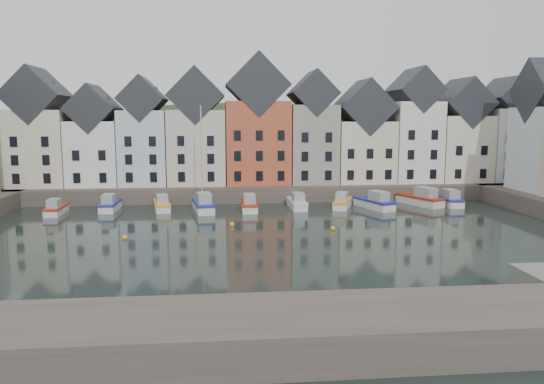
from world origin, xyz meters
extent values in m
plane|color=black|center=(0.00, 0.00, 0.00)|extent=(260.00, 260.00, 0.00)
cube|color=#4A4039|center=(0.00, 30.00, 1.00)|extent=(90.00, 16.00, 2.00)
cube|color=#4A4039|center=(-10.00, -22.00, 1.00)|extent=(50.00, 6.00, 2.00)
ellipsoid|color=#1F2F17|center=(0.00, 56.00, -18.00)|extent=(153.60, 70.40, 64.00)
sphere|color=black|center=(-13.94, 50.93, 8.70)|extent=(5.77, 5.77, 5.77)
sphere|color=black|center=(24.86, 60.75, 8.12)|extent=(5.27, 5.27, 5.27)
sphere|color=black|center=(31.82, 54.20, 7.88)|extent=(5.07, 5.07, 5.07)
sphere|color=black|center=(14.28, 55.19, 7.82)|extent=(5.01, 5.01, 5.01)
sphere|color=black|center=(-37.67, 56.61, 6.57)|extent=(3.94, 3.94, 3.94)
sphere|color=black|center=(28.33, 60.25, 8.05)|extent=(5.21, 5.21, 5.21)
sphere|color=black|center=(1.99, 58.64, 8.32)|extent=(5.45, 5.45, 5.45)
sphere|color=black|center=(37.80, 48.31, 7.21)|extent=(4.49, 4.49, 4.49)
cube|color=#EDE0C7|center=(-29.17, 28.00, 7.04)|extent=(7.67, 8.00, 10.07)
cube|color=#212329|center=(-29.17, 28.00, 13.97)|extent=(7.67, 8.16, 7.67)
cube|color=white|center=(-21.90, 28.00, 6.30)|extent=(6.56, 8.00, 8.61)
cube|color=#212329|center=(-21.90, 28.00, 12.23)|extent=(6.56, 8.16, 6.56)
cube|color=silver|center=(-15.37, 28.00, 7.01)|extent=(6.20, 8.00, 10.02)
cube|color=#212329|center=(-15.37, 28.00, 13.55)|extent=(6.20, 8.16, 6.20)
cube|color=beige|center=(-8.27, 28.00, 7.04)|extent=(7.70, 8.00, 10.08)
cube|color=#212329|center=(-8.27, 28.00, 13.98)|extent=(7.70, 8.16, 7.70)
cube|color=#C15337|center=(0.07, 28.00, 7.64)|extent=(8.69, 8.00, 11.28)
cube|color=#212329|center=(0.07, 28.00, 15.43)|extent=(8.69, 8.16, 8.69)
cube|color=gray|center=(7.78, 28.00, 7.39)|extent=(6.43, 8.00, 10.78)
cube|color=#212329|center=(7.78, 28.00, 14.37)|extent=(6.43, 8.16, 6.43)
cube|color=beige|center=(15.08, 28.00, 6.28)|extent=(7.88, 8.00, 8.56)
cube|color=#212329|center=(15.08, 28.00, 12.51)|extent=(7.88, 8.16, 7.88)
cube|color=white|center=(22.42, 28.00, 7.64)|extent=(6.50, 8.00, 11.27)
cube|color=#212329|center=(22.42, 28.00, 14.88)|extent=(6.50, 8.16, 6.50)
cube|color=#EDE0C7|center=(29.43, 28.00, 6.66)|extent=(7.23, 8.00, 9.32)
cube|color=#212329|center=(29.43, 28.00, 13.11)|extent=(7.23, 8.16, 7.23)
cube|color=white|center=(36.28, 28.00, 7.16)|extent=(6.18, 8.00, 10.32)
cube|color=#212329|center=(36.28, 28.00, 13.85)|extent=(6.18, 8.16, 6.18)
sphere|color=gold|center=(-4.00, 8.00, 0.15)|extent=(0.50, 0.50, 0.50)
sphere|color=gold|center=(6.00, 5.00, 0.15)|extent=(0.50, 0.50, 0.50)
sphere|color=gold|center=(-14.00, 3.00, 0.15)|extent=(0.50, 0.50, 0.50)
cube|color=silver|center=(-24.18, 16.87, 0.31)|extent=(1.73, 5.30, 0.96)
cube|color=#9E2B16|center=(-24.18, 16.87, 0.83)|extent=(1.82, 5.41, 0.22)
cube|color=#949A9C|center=(-24.16, 16.08, 1.36)|extent=(1.29, 2.14, 1.05)
cube|color=silver|center=(-18.45, 18.91, 0.33)|extent=(1.72, 5.72, 1.05)
cube|color=navy|center=(-18.45, 18.91, 0.91)|extent=(1.82, 5.84, 0.24)
cube|color=#949A9C|center=(-18.45, 18.05, 1.48)|extent=(1.34, 2.29, 1.14)
cube|color=silver|center=(-12.26, 18.44, 0.32)|extent=(2.60, 5.73, 1.01)
cube|color=gold|center=(-12.26, 18.44, 0.87)|extent=(2.71, 5.86, 0.23)
cube|color=#949A9C|center=(-12.11, 17.62, 1.43)|extent=(1.65, 2.40, 1.11)
cube|color=silver|center=(-7.23, 17.12, 0.38)|extent=(2.91, 6.76, 1.20)
cube|color=navy|center=(-7.23, 17.12, 1.04)|extent=(3.04, 6.91, 0.27)
cube|color=#949A9C|center=(-7.08, 16.15, 1.69)|extent=(1.90, 2.82, 1.31)
cylinder|color=silver|center=(-7.33, 17.77, 6.54)|extent=(0.15, 0.15, 12.00)
cube|color=silver|center=(-1.69, 17.16, 0.34)|extent=(1.87, 5.93, 1.08)
cube|color=#9E2B16|center=(-1.69, 17.16, 0.93)|extent=(1.97, 6.05, 0.25)
cube|color=#949A9C|center=(-1.71, 16.28, 1.53)|extent=(1.42, 2.38, 1.18)
cube|color=silver|center=(4.27, 18.08, 0.33)|extent=(1.85, 5.73, 1.04)
cube|color=silver|center=(4.27, 18.08, 0.90)|extent=(1.95, 5.84, 0.24)
cube|color=#949A9C|center=(4.29, 17.23, 1.47)|extent=(1.39, 2.31, 1.14)
cube|color=silver|center=(10.00, 18.00, 0.33)|extent=(3.53, 5.90, 1.04)
cube|color=gold|center=(10.00, 18.00, 0.90)|extent=(3.66, 6.04, 0.24)
cube|color=#949A9C|center=(9.71, 17.20, 1.46)|extent=(2.02, 2.58, 1.13)
cube|color=silver|center=(13.73, 17.02, 0.37)|extent=(3.84, 6.56, 1.15)
cube|color=navy|center=(13.73, 17.02, 1.00)|extent=(3.98, 6.72, 0.26)
cube|color=#949A9C|center=(14.04, 16.12, 1.63)|extent=(2.21, 2.86, 1.26)
cube|color=silver|center=(20.28, 18.93, 0.39)|extent=(4.50, 6.93, 1.22)
cube|color=#9E2B16|center=(20.28, 18.93, 1.06)|extent=(4.65, 7.09, 0.28)
cube|color=#949A9C|center=(20.68, 18.01, 1.73)|extent=(2.49, 3.07, 1.34)
cube|color=silver|center=(23.81, 18.41, 0.35)|extent=(1.78, 5.94, 1.09)
cube|color=navy|center=(23.81, 18.41, 0.94)|extent=(1.88, 6.06, 0.25)
cube|color=#949A9C|center=(23.81, 17.52, 1.53)|extent=(1.39, 2.38, 1.19)
camera|label=1|loc=(-5.15, -45.98, 11.22)|focal=35.00mm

